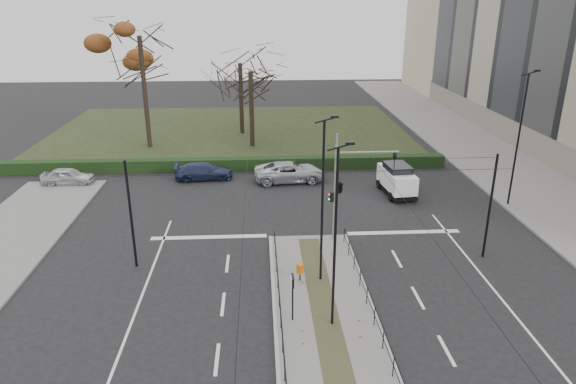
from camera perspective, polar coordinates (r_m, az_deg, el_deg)
name	(u,v)px	position (r m, az deg, el deg)	size (l,w,h in m)	color
ground	(317,280)	(26.88, 3.22, -9.69)	(140.00, 140.00, 0.00)	black
median_island	(323,305)	(24.73, 3.88, -12.46)	(4.40, 15.00, 0.14)	#625F5D
sidewalk_east	(482,153)	(51.42, 20.77, 4.06)	(8.00, 90.00, 0.14)	#625F5D
park	(230,131)	(56.76, -6.46, 6.72)	(38.00, 26.00, 0.10)	black
hedge	(222,164)	(43.75, -7.33, 3.09)	(38.00, 1.00, 1.00)	black
median_railing	(323,290)	(24.16, 3.96, -10.79)	(4.14, 13.24, 0.92)	black
catenary	(315,206)	(26.81, 2.99, -1.61)	(20.00, 34.00, 6.00)	black
traffic_light	(341,186)	(29.68, 5.92, 0.72)	(3.93, 2.25, 5.78)	gray
litter_bin	(300,269)	(26.19, 1.34, -8.52)	(0.36, 0.36, 0.92)	black
info_panel	(293,286)	(22.66, 0.51, -10.38)	(0.13, 0.58, 2.21)	black
streetlamp_median_near	(336,238)	(21.33, 5.30, -5.06)	(0.69, 0.14, 8.25)	black
streetlamp_median_far	(323,201)	(24.79, 3.89, -0.99)	(0.71, 0.14, 8.46)	black
streetlamp_sidewalk	(519,139)	(37.77, 24.25, 5.42)	(0.77, 0.16, 9.20)	black
parked_car_first	(68,176)	(43.31, -23.25, 1.60)	(1.59, 3.96, 1.35)	#B1B4B9
parked_car_third	(204,171)	(41.63, -9.35, 2.30)	(1.86, 4.57, 1.33)	#202A4C
parked_car_fourth	(290,172)	(40.59, 0.20, 2.27)	(2.56, 5.55, 1.54)	#B1B4B9
white_van	(397,179)	(38.57, 11.99, 1.46)	(2.26, 4.32, 2.27)	white
rust_tree	(139,36)	(50.30, -16.20, 16.33)	(8.30, 8.30, 13.65)	black
bare_tree_center	(240,68)	(54.64, -5.34, 13.51)	(7.40, 7.40, 9.72)	black
bare_tree_near	(251,77)	(49.34, -4.17, 12.62)	(6.00, 6.00, 9.51)	black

